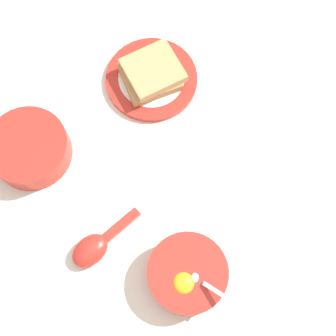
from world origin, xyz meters
TOP-DOWN VIEW (x-y plane):
  - ground_plane at (0.00, 0.00)m, footprint 3.00×3.00m
  - egg_bowl at (0.22, 0.13)m, footprint 0.13×0.13m
  - toast_plate at (-0.16, 0.09)m, footprint 0.18×0.18m
  - toast_sandwich at (-0.16, 0.09)m, footprint 0.13×0.13m
  - soup_spoon at (0.16, -0.02)m, footprint 0.11×0.13m
  - congee_bowl at (-0.02, -0.14)m, footprint 0.15×0.15m

SIDE VIEW (x-z plane):
  - ground_plane at x=0.00m, z-range 0.00..0.00m
  - toast_plate at x=-0.16m, z-range 0.00..0.01m
  - soup_spoon at x=0.16m, z-range 0.00..0.03m
  - egg_bowl at x=0.22m, z-range -0.01..0.07m
  - congee_bowl at x=-0.02m, z-range 0.00..0.05m
  - toast_sandwich at x=-0.16m, z-range 0.01..0.05m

